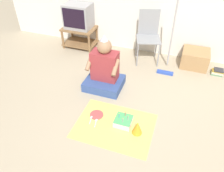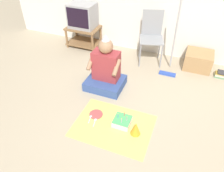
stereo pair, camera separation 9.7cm
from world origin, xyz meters
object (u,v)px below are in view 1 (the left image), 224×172
at_px(tv, 78,16).
at_px(person_seated, 104,71).
at_px(folding_chair, 148,33).
at_px(dust_mop, 169,51).
at_px(book_pile, 218,72).
at_px(party_hat_blue, 137,128).
at_px(birthday_cake, 123,121).
at_px(cardboard_box_stack, 195,58).
at_px(paper_plate, 97,115).

bearing_deg(tv, person_seated, -49.51).
bearing_deg(folding_chair, dust_mop, -35.11).
bearing_deg(book_pile, folding_chair, 175.34).
relative_size(dust_mop, party_hat_blue, 7.31).
bearing_deg(tv, birthday_cake, -50.79).
relative_size(cardboard_box_stack, birthday_cake, 2.08).
xyz_separation_m(dust_mop, paper_plate, (-0.74, -1.41, -0.39)).
relative_size(folding_chair, book_pile, 4.62).
distance_m(folding_chair, book_pile, 1.37).
height_order(tv, party_hat_blue, tv).
bearing_deg(tv, cardboard_box_stack, -0.64).
height_order(book_pile, party_hat_blue, party_hat_blue).
relative_size(folding_chair, party_hat_blue, 5.01).
relative_size(dust_mop, birthday_cake, 6.08).
distance_m(book_pile, birthday_cake, 2.03).
xyz_separation_m(cardboard_box_stack, paper_plate, (-1.19, -1.76, -0.14)).
xyz_separation_m(tv, party_hat_blue, (1.69, -1.90, -0.54)).
distance_m(dust_mop, book_pile, 0.95).
bearing_deg(cardboard_box_stack, party_hat_blue, -107.52).
distance_m(birthday_cake, party_hat_blue, 0.23).
bearing_deg(tv, party_hat_blue, -48.41).
xyz_separation_m(book_pile, birthday_cake, (-1.20, -1.63, 0.00)).
xyz_separation_m(book_pile, party_hat_blue, (-1.00, -1.72, 0.05)).
height_order(cardboard_box_stack, paper_plate, cardboard_box_stack).
height_order(folding_chair, cardboard_box_stack, folding_chair).
bearing_deg(cardboard_box_stack, folding_chair, -176.68).
distance_m(tv, cardboard_box_stack, 2.33).
relative_size(person_seated, birthday_cake, 3.97).
relative_size(person_seated, paper_plate, 4.72).
bearing_deg(tv, book_pile, -3.85).
relative_size(cardboard_box_stack, book_pile, 2.32).
distance_m(birthday_cake, paper_plate, 0.40).
height_order(cardboard_box_stack, person_seated, person_seated).
distance_m(cardboard_box_stack, dust_mop, 0.62).
bearing_deg(book_pile, paper_plate, -134.89).
bearing_deg(person_seated, cardboard_box_stack, 39.72).
distance_m(cardboard_box_stack, paper_plate, 2.13).
relative_size(folding_chair, cardboard_box_stack, 2.00).
height_order(folding_chair, person_seated, folding_chair).
bearing_deg(book_pile, person_seated, -151.39).
distance_m(folding_chair, birthday_cake, 1.80).
xyz_separation_m(folding_chair, dust_mop, (0.42, -0.30, -0.12)).
bearing_deg(tv, paper_plate, -58.65).
xyz_separation_m(folding_chair, party_hat_blue, (0.28, -1.82, -0.43)).
bearing_deg(birthday_cake, party_hat_blue, -22.80).
height_order(dust_mop, paper_plate, dust_mop).
height_order(tv, dust_mop, dust_mop).
xyz_separation_m(folding_chair, paper_plate, (-0.32, -1.71, -0.52)).
distance_m(book_pile, person_seated, 1.98).
distance_m(tv, paper_plate, 2.18).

